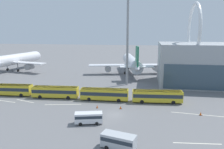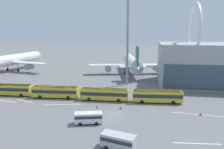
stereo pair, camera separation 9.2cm
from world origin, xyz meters
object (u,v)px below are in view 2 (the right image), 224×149
airliner_at_gate_near (13,60)px  shuttle_bus_1 (55,91)px  shuttle_bus_0 (10,89)px  service_van_foreground (88,117)px  floodlight_mast (128,33)px  traffic_cone_1 (97,106)px  shuttle_bus_2 (104,94)px  service_van_crossing (118,140)px  airliner_at_gate_far (132,63)px  shuttle_bus_3 (157,96)px  traffic_cone_0 (201,114)px  traffic_cone_2 (120,107)px

airliner_at_gate_near → shuttle_bus_1: airliner_at_gate_near is taller
shuttle_bus_0 → service_van_foreground: (27.43, -15.31, -0.48)m
shuttle_bus_1 → floodlight_mast: bearing=40.2°
floodlight_mast → traffic_cone_1: 29.88m
shuttle_bus_2 → floodlight_mast: size_ratio=0.42×
service_van_foreground → service_van_crossing: bearing=116.3°
airliner_at_gate_far → shuttle_bus_3: 38.34m
airliner_at_gate_far → shuttle_bus_3: size_ratio=2.85×
floodlight_mast → traffic_cone_0: 35.48m
shuttle_bus_2 → traffic_cone_1: (-0.63, -6.10, -1.46)m
airliner_at_gate_near → traffic_cone_1: 64.15m
shuttle_bus_1 → shuttle_bus_2: 13.89m
traffic_cone_1 → shuttle_bus_1: bearing=155.1°
service_van_crossing → traffic_cone_0: (16.29, 16.58, -1.06)m
shuttle_bus_0 → traffic_cone_0: bearing=-11.6°
service_van_crossing → shuttle_bus_3: bearing=88.4°
shuttle_bus_3 → service_van_foreground: (-14.24, -15.39, -0.48)m
traffic_cone_1 → traffic_cone_2: bearing=3.1°
traffic_cone_0 → traffic_cone_1: traffic_cone_1 is taller
airliner_at_gate_far → service_van_foreground: 52.90m
floodlight_mast → shuttle_bus_2: bearing=-104.0°
service_van_foreground → shuttle_bus_1: bearing=-61.9°
shuttle_bus_1 → shuttle_bus_3: (27.78, 0.26, 0.00)m
shuttle_bus_1 → shuttle_bus_3: same height
shuttle_bus_1 → service_van_foreground: shuttle_bus_1 is taller
traffic_cone_1 → shuttle_bus_2: bearing=84.1°
airliner_at_gate_near → shuttle_bus_3: airliner_at_gate_near is taller
airliner_at_gate_near → shuttle_bus_0: bearing=-136.6°
service_van_foreground → floodlight_mast: bearing=-112.1°
shuttle_bus_2 → traffic_cone_1: 6.31m
shuttle_bus_2 → traffic_cone_0: bearing=-18.9°
airliner_at_gate_near → airliner_at_gate_far: bearing=-75.9°
service_van_crossing → floodlight_mast: size_ratio=0.19×
traffic_cone_0 → floodlight_mast: bearing=126.8°
service_van_crossing → airliner_at_gate_far: bearing=106.8°
airliner_at_gate_far → shuttle_bus_2: bearing=161.0°
airliner_at_gate_near → traffic_cone_2: (54.31, -41.28, -4.74)m
floodlight_mast → traffic_cone_2: 29.20m
airliner_at_gate_near → traffic_cone_0: 84.04m
shuttle_bus_2 → service_van_crossing: size_ratio=2.18×
traffic_cone_2 → shuttle_bus_2: bearing=131.2°
shuttle_bus_0 → traffic_cone_0: size_ratio=16.73×
service_van_foreground → traffic_cone_0: 24.82m
shuttle_bus_0 → traffic_cone_0: shuttle_bus_0 is taller
airliner_at_gate_far → service_van_crossing: bearing=170.2°
airliner_at_gate_far → shuttle_bus_0: airliner_at_gate_far is taller
airliner_at_gate_near → traffic_cone_2: airliner_at_gate_near is taller
shuttle_bus_1 → traffic_cone_1: shuttle_bus_1 is taller
service_van_foreground → floodlight_mast: (4.82, 32.96, 16.07)m
airliner_at_gate_near → shuttle_bus_0: (21.46, -35.23, -3.28)m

